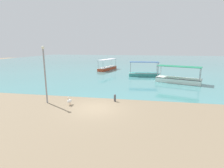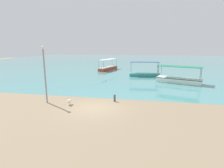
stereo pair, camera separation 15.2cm
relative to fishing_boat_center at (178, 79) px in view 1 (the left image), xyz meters
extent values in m
plane|color=#816E54|center=(-9.02, -12.68, -0.52)|extent=(120.00, 120.00, 0.00)
cube|color=teal|center=(-9.02, 35.32, -0.52)|extent=(110.00, 90.00, 0.00)
cube|color=white|center=(0.00, 0.00, -0.16)|extent=(6.49, 4.05, 0.73)
cube|color=black|center=(0.00, 0.00, 0.17)|extent=(6.55, 4.10, 0.08)
cylinder|color=#99999E|center=(2.97, -0.20, 1.03)|extent=(0.08, 0.08, 1.65)
cylinder|color=#99999E|center=(2.35, -1.82, 1.03)|extent=(0.08, 0.08, 1.65)
cylinder|color=#99999E|center=(-2.35, 1.82, 1.03)|extent=(0.08, 0.08, 1.65)
cylinder|color=#99999E|center=(-2.97, 0.20, 1.03)|extent=(0.08, 0.08, 1.65)
cube|color=#1C724E|center=(0.00, 0.00, 1.88)|extent=(6.34, 4.07, 0.05)
cube|color=#C03F22|center=(-13.16, 12.17, -0.18)|extent=(3.20, 6.94, 0.69)
cube|color=silver|center=(-13.16, 12.17, 0.13)|extent=(3.25, 6.99, 0.08)
cylinder|color=#99999E|center=(-13.44, 8.97, 1.00)|extent=(0.08, 0.08, 1.67)
cylinder|color=#99999E|center=(-14.57, 9.29, 1.00)|extent=(0.08, 0.08, 1.67)
cylinder|color=#99999E|center=(-11.74, 15.05, 1.00)|extent=(0.08, 0.08, 1.67)
cylinder|color=#99999E|center=(-12.87, 15.36, 1.00)|extent=(0.08, 0.08, 1.67)
cube|color=silver|center=(-13.16, 12.17, 1.87)|extent=(3.24, 6.77, 0.05)
cube|color=teal|center=(-5.00, 5.00, -0.22)|extent=(5.41, 2.04, 0.61)
cube|color=silver|center=(-5.00, 5.00, 0.05)|extent=(5.45, 2.08, 0.08)
cylinder|color=#99999E|center=(-7.32, 4.13, 1.03)|extent=(0.08, 0.08, 1.89)
cylinder|color=#99999E|center=(-7.44, 5.43, 1.03)|extent=(0.08, 0.08, 1.89)
cylinder|color=#99999E|center=(-2.55, 4.58, 1.03)|extent=(0.08, 0.08, 1.89)
cylinder|color=#99999E|center=(-2.68, 5.88, 1.03)|extent=(0.08, 0.08, 1.89)
cube|color=#2A4D82|center=(-5.00, 5.00, 2.01)|extent=(5.22, 2.12, 0.05)
cylinder|color=#E0997A|center=(-11.55, -12.26, -0.41)|extent=(0.03, 0.03, 0.22)
cylinder|color=#E0997A|center=(-11.65, -12.23, -0.41)|extent=(0.03, 0.03, 0.22)
ellipsoid|color=white|center=(-11.61, -12.27, -0.17)|extent=(0.41, 0.61, 0.32)
ellipsoid|color=white|center=(-11.54, -12.03, -0.15)|extent=(0.16, 0.19, 0.10)
cylinder|color=white|center=(-11.64, -12.42, 0.06)|extent=(0.07, 0.07, 0.26)
sphere|color=white|center=(-11.64, -12.42, 0.22)|extent=(0.11, 0.11, 0.11)
cone|color=#E5933F|center=(-11.69, -12.58, 0.21)|extent=(0.13, 0.30, 0.06)
cylinder|color=gray|center=(-13.95, -12.07, 2.00)|extent=(0.14, 0.14, 5.04)
sphere|color=#EAEACC|center=(-13.95, -12.07, 4.63)|extent=(0.28, 0.28, 0.28)
cylinder|color=#47474C|center=(-7.69, -10.51, -0.23)|extent=(0.20, 0.20, 0.58)
sphere|color=#4C4C51|center=(-7.69, -10.51, 0.09)|extent=(0.21, 0.21, 0.21)
camera|label=1|loc=(-5.05, -26.56, 4.73)|focal=28.00mm
camera|label=2|loc=(-4.90, -26.54, 4.73)|focal=28.00mm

